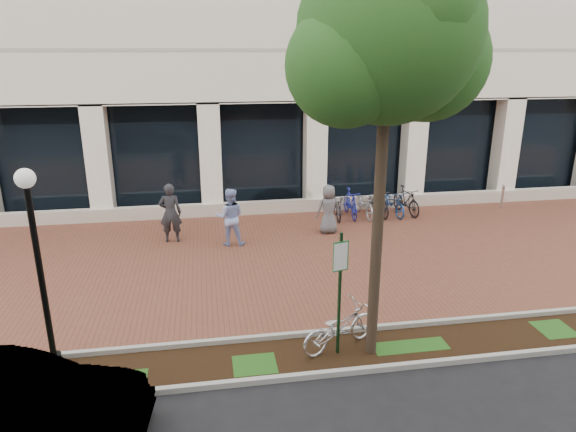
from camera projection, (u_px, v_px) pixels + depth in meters
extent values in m
plane|color=black|center=(284.00, 258.00, 15.54)|extent=(120.00, 120.00, 0.00)
cube|color=brown|center=(284.00, 258.00, 15.54)|extent=(40.00, 9.00, 0.01)
cube|color=black|center=(323.00, 354.00, 10.61)|extent=(40.00, 1.50, 0.01)
cube|color=#ABAAA1|center=(316.00, 333.00, 11.30)|extent=(40.00, 0.12, 0.12)
cube|color=#ABAAA1|center=(332.00, 373.00, 9.89)|extent=(40.00, 0.12, 0.12)
cube|color=black|center=(261.00, 154.00, 20.14)|extent=(40.00, 0.15, 4.20)
cube|color=beige|center=(265.00, 207.00, 19.68)|extent=(40.00, 0.25, 0.50)
cube|color=beige|center=(264.00, 158.00, 19.49)|extent=(0.80, 0.80, 4.20)
cube|color=#123318|center=(339.00, 295.00, 10.24)|extent=(0.05, 0.05, 2.66)
cube|color=#1B6F33|center=(341.00, 256.00, 9.95)|extent=(0.34, 0.02, 0.62)
cube|color=white|center=(341.00, 257.00, 9.94)|extent=(0.30, 0.01, 0.56)
cylinder|color=black|center=(55.00, 361.00, 10.13)|extent=(0.28, 0.28, 0.30)
cylinder|color=black|center=(42.00, 282.00, 9.60)|extent=(0.12, 0.12, 3.71)
sphere|color=silver|center=(25.00, 178.00, 8.99)|extent=(0.36, 0.36, 0.36)
cylinder|color=#433326|center=(376.00, 247.00, 9.97)|extent=(0.22, 0.22, 4.70)
sphere|color=#20591B|center=(389.00, 31.00, 8.76)|extent=(3.20, 3.20, 3.20)
sphere|color=#20591B|center=(427.00, 60.00, 9.34)|extent=(2.24, 2.24, 2.24)
sphere|color=#20591B|center=(346.00, 66.00, 8.58)|extent=(2.08, 2.08, 2.08)
imported|color=silver|center=(339.00, 327.00, 10.70)|extent=(1.97, 1.36, 0.98)
imported|color=#2A2A2F|center=(170.00, 213.00, 16.57)|extent=(0.74, 0.50, 1.96)
imported|color=#9CAFE8|center=(230.00, 217.00, 16.32)|extent=(0.99, 0.82, 1.87)
imported|color=slate|center=(329.00, 209.00, 17.43)|extent=(0.88, 0.62, 1.69)
cylinder|color=silver|center=(502.00, 198.00, 20.24)|extent=(0.11, 0.11, 0.90)
sphere|color=silver|center=(504.00, 185.00, 20.09)|extent=(0.12, 0.12, 0.12)
imported|color=black|center=(336.00, 205.00, 19.13)|extent=(0.74, 1.86, 0.96)
imported|color=#22289C|center=(350.00, 203.00, 19.20)|extent=(0.51, 1.78, 1.07)
imported|color=#BBBABF|center=(364.00, 204.00, 19.30)|extent=(0.72, 1.86, 0.96)
imported|color=black|center=(379.00, 202.00, 19.37)|extent=(0.67, 1.81, 1.07)
imported|color=navy|center=(392.00, 203.00, 19.47)|extent=(0.90, 1.90, 0.96)
imported|color=black|center=(406.00, 201.00, 19.54)|extent=(0.85, 1.84, 1.07)
cylinder|color=silver|center=(371.00, 206.00, 19.37)|extent=(0.04, 0.04, 0.80)
imported|color=silver|center=(7.00, 409.00, 7.94)|extent=(4.37, 1.91, 1.40)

